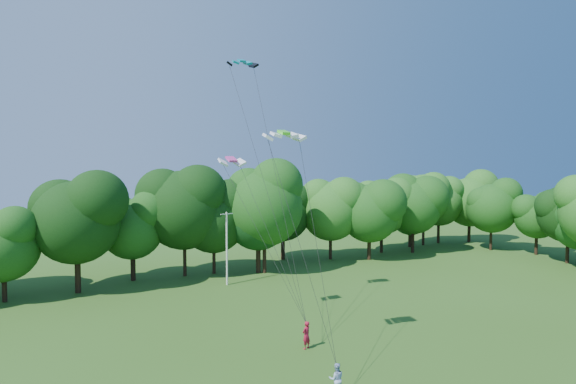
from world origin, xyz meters
name	(u,v)px	position (x,y,z in m)	size (l,w,h in m)	color
utility_pole	(227,247)	(1.44, 30.08, 3.86)	(1.45, 0.51, 7.46)	silver
kite_flyer_left	(306,335)	(0.50, 12.22, 0.92)	(0.67, 0.44, 1.83)	#A3152E
kite_flyer_right	(336,379)	(-1.09, 6.29, 0.83)	(0.81, 0.63, 1.67)	#A2BBE1
kite_teal	(242,61)	(-0.80, 20.16, 20.26)	(2.53, 1.44, 0.48)	#058497
kite_green	(284,132)	(-1.87, 10.82, 14.00)	(2.60, 1.47, 0.39)	#4CE722
kite_pink	(231,159)	(-2.21, 18.76, 12.56)	(2.01, 0.99, 0.49)	#D23A95
tree_back_center	(258,209)	(6.47, 33.57, 7.34)	(8.09, 8.09, 11.76)	#322113
tree_back_east	(410,208)	(33.69, 38.38, 5.90)	(6.50, 6.50, 9.45)	#392216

